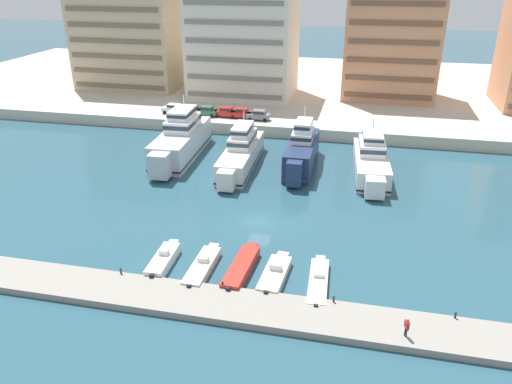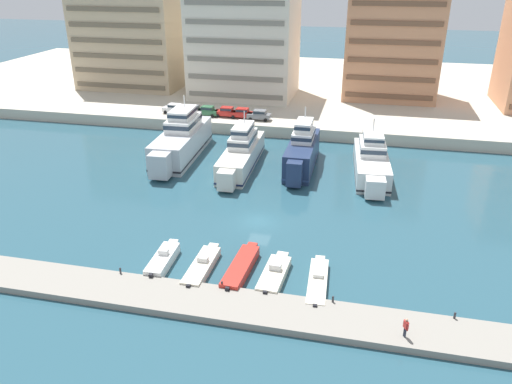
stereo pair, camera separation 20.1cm
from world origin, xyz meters
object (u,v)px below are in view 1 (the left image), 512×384
at_px(car_red_center_left, 226,112).
at_px(car_grey_center_right, 259,115).
at_px(car_white_far_left, 173,108).
at_px(yacht_ivory_left, 241,153).
at_px(motorboat_red_mid_left, 241,268).
at_px(car_red_center, 241,113).
at_px(motorboat_white_far_left, 164,260).
at_px(yacht_navy_mid_left, 302,151).
at_px(motorboat_cream_center_left, 275,274).
at_px(car_green_mid_left, 206,111).
at_px(motorboat_cream_center, 318,282).
at_px(pedestrian_near_edge, 407,326).
at_px(motorboat_cream_left, 203,267).
at_px(yacht_white_center_left, 371,160).
at_px(car_grey_left, 192,110).
at_px(yacht_silver_far_left, 181,140).

xyz_separation_m(car_red_center_left, car_grey_center_right, (6.18, -0.71, 0.00)).
bearing_deg(car_white_far_left, yacht_ivory_left, -46.24).
distance_m(motorboat_red_mid_left, car_red_center, 46.05).
bearing_deg(motorboat_white_far_left, car_grey_center_right, 90.22).
distance_m(yacht_navy_mid_left, motorboat_cream_center_left, 28.75).
xyz_separation_m(car_white_far_left, car_red_center, (12.86, -0.23, 0.00)).
bearing_deg(yacht_navy_mid_left, car_green_mid_left, 140.18).
distance_m(motorboat_cream_center, pedestrian_near_edge, 9.71).
distance_m(motorboat_cream_left, motorboat_cream_center_left, 7.05).
xyz_separation_m(motorboat_cream_center, car_white_far_left, (-31.46, 45.40, 2.58)).
bearing_deg(yacht_white_center_left, motorboat_red_mid_left, -112.74).
height_order(motorboat_white_far_left, motorboat_cream_left, motorboat_white_far_left).
xyz_separation_m(yacht_navy_mid_left, motorboat_cream_left, (-5.57, -28.89, -2.04)).
bearing_deg(motorboat_red_mid_left, motorboat_white_far_left, -177.03).
bearing_deg(motorboat_red_mid_left, yacht_ivory_left, 104.18).
xyz_separation_m(car_white_far_left, pedestrian_near_edge, (38.83, -51.59, -1.30)).
bearing_deg(car_green_mid_left, car_grey_center_right, -3.13).
distance_m(car_red_center_left, car_red_center, 2.91).
relative_size(yacht_navy_mid_left, motorboat_cream_center, 1.96).
xyz_separation_m(motorboat_cream_center, pedestrian_near_edge, (7.37, -6.19, 1.28)).
bearing_deg(car_grey_left, car_red_center_left, 2.53).
bearing_deg(yacht_ivory_left, car_red_center, 103.96).
bearing_deg(motorboat_cream_center_left, yacht_navy_mid_left, 92.94).
bearing_deg(car_white_far_left, yacht_navy_mid_left, -32.47).
xyz_separation_m(yacht_navy_mid_left, yacht_white_center_left, (9.82, -0.52, -0.44)).
relative_size(yacht_navy_mid_left, car_red_center, 3.96).
bearing_deg(yacht_silver_far_left, motorboat_cream_left, -66.18).
bearing_deg(car_red_center_left, yacht_silver_far_left, -99.42).
relative_size(yacht_silver_far_left, motorboat_cream_center, 2.44).
relative_size(motorboat_white_far_left, car_grey_left, 1.63).
distance_m(motorboat_red_mid_left, car_green_mid_left, 48.03).
bearing_deg(motorboat_cream_left, yacht_silver_far_left, 113.82).
xyz_separation_m(car_red_center_left, pedestrian_near_edge, (28.88, -51.54, -1.30)).
height_order(yacht_navy_mid_left, yacht_white_center_left, yacht_navy_mid_left).
height_order(car_grey_center_right, pedestrian_near_edge, car_grey_center_right).
distance_m(motorboat_cream_center, car_white_far_left, 55.30).
distance_m(motorboat_cream_left, motorboat_cream_center, 11.13).
distance_m(yacht_silver_far_left, car_grey_left, 16.00).
distance_m(yacht_silver_far_left, car_white_far_left, 17.50).
height_order(car_green_mid_left, pedestrian_near_edge, car_green_mid_left).
xyz_separation_m(motorboat_cream_left, car_green_mid_left, (-13.93, 45.15, 2.50)).
bearing_deg(car_grey_left, yacht_white_center_left, -27.45).
relative_size(yacht_silver_far_left, motorboat_cream_center_left, 2.82).
height_order(car_red_center, car_grey_center_right, same).
height_order(yacht_silver_far_left, car_red_center, yacht_silver_far_left).
bearing_deg(yacht_silver_far_left, pedestrian_near_edge, -48.56).
bearing_deg(car_grey_center_right, yacht_navy_mid_left, -58.13).
bearing_deg(pedestrian_near_edge, car_grey_left, 124.48).
distance_m(yacht_navy_mid_left, motorboat_red_mid_left, 28.48).
height_order(yacht_ivory_left, yacht_navy_mid_left, yacht_navy_mid_left).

